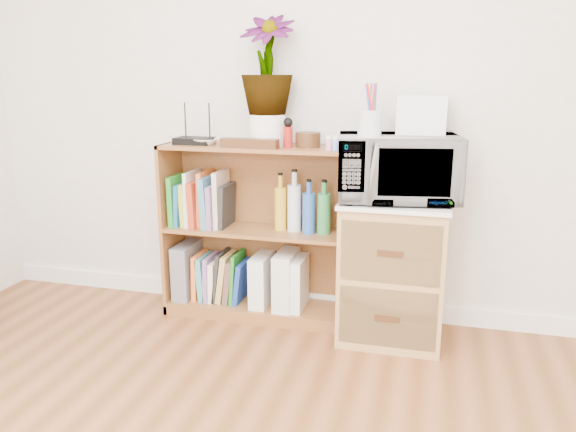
% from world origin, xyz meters
% --- Properties ---
extents(skirting_board, '(4.00, 0.02, 0.10)m').
position_xyz_m(skirting_board, '(0.00, 2.24, 0.05)').
color(skirting_board, white).
rests_on(skirting_board, ground).
extents(bookshelf, '(1.00, 0.30, 0.95)m').
position_xyz_m(bookshelf, '(-0.35, 2.10, 0.47)').
color(bookshelf, brown).
rests_on(bookshelf, ground).
extents(wicker_unit, '(0.50, 0.45, 0.70)m').
position_xyz_m(wicker_unit, '(0.40, 2.02, 0.35)').
color(wicker_unit, '#9E7542').
rests_on(wicker_unit, ground).
extents(microwave, '(0.62, 0.47, 0.31)m').
position_xyz_m(microwave, '(0.40, 2.02, 0.88)').
color(microwave, silver).
rests_on(microwave, wicker_unit).
extents(pen_cup, '(0.11, 0.11, 0.12)m').
position_xyz_m(pen_cup, '(0.27, 1.92, 1.09)').
color(pen_cup, silver).
rests_on(pen_cup, microwave).
extents(small_appliance, '(0.23, 0.19, 0.18)m').
position_xyz_m(small_appliance, '(0.50, 2.11, 1.12)').
color(small_appliance, silver).
rests_on(small_appliance, microwave).
extents(router, '(0.20, 0.13, 0.04)m').
position_xyz_m(router, '(-0.68, 2.08, 0.97)').
color(router, black).
rests_on(router, bookshelf).
extents(white_bowl, '(0.13, 0.13, 0.03)m').
position_xyz_m(white_bowl, '(-0.61, 2.07, 0.97)').
color(white_bowl, white).
rests_on(white_bowl, bookshelf).
extents(plant_pot, '(0.19, 0.19, 0.16)m').
position_xyz_m(plant_pot, '(-0.28, 2.12, 1.03)').
color(plant_pot, white).
rests_on(plant_pot, bookshelf).
extents(potted_plant, '(0.28, 0.28, 0.50)m').
position_xyz_m(potted_plant, '(-0.28, 2.12, 1.36)').
color(potted_plant, '#3D702C').
rests_on(potted_plant, plant_pot).
extents(trinket_box, '(0.29, 0.07, 0.05)m').
position_xyz_m(trinket_box, '(-0.34, 2.00, 0.97)').
color(trinket_box, '#321E0D').
rests_on(trinket_box, bookshelf).
extents(kokeshi_doll, '(0.05, 0.05, 0.11)m').
position_xyz_m(kokeshi_doll, '(-0.15, 2.06, 1.00)').
color(kokeshi_doll, maroon).
rests_on(kokeshi_doll, bookshelf).
extents(wooden_bowl, '(0.13, 0.13, 0.07)m').
position_xyz_m(wooden_bowl, '(-0.06, 2.11, 0.99)').
color(wooden_bowl, '#36200E').
rests_on(wooden_bowl, bookshelf).
extents(paint_jars, '(0.10, 0.04, 0.05)m').
position_xyz_m(paint_jars, '(0.10, 2.01, 0.98)').
color(paint_jars, pink).
rests_on(paint_jars, bookshelf).
extents(file_box, '(0.09, 0.25, 0.31)m').
position_xyz_m(file_box, '(-0.76, 2.10, 0.22)').
color(file_box, slate).
rests_on(file_box, bookshelf).
extents(magazine_holder_left, '(0.09, 0.23, 0.28)m').
position_xyz_m(magazine_holder_left, '(-0.31, 2.09, 0.21)').
color(magazine_holder_left, silver).
rests_on(magazine_holder_left, bookshelf).
extents(magazine_holder_mid, '(0.10, 0.25, 0.31)m').
position_xyz_m(magazine_holder_mid, '(-0.17, 2.09, 0.23)').
color(magazine_holder_mid, silver).
rests_on(magazine_holder_mid, bookshelf).
extents(magazine_holder_right, '(0.09, 0.23, 0.28)m').
position_xyz_m(magazine_holder_right, '(-0.11, 2.09, 0.21)').
color(magazine_holder_right, white).
rests_on(magazine_holder_right, bookshelf).
extents(cookbooks, '(0.32, 0.20, 0.31)m').
position_xyz_m(cookbooks, '(-0.65, 2.10, 0.63)').
color(cookbooks, '#248222').
rests_on(cookbooks, bookshelf).
extents(liquor_bottles, '(0.46, 0.07, 0.32)m').
position_xyz_m(liquor_bottles, '(-0.02, 2.10, 0.65)').
color(liquor_bottles, gold).
rests_on(liquor_bottles, bookshelf).
extents(lower_books, '(0.30, 0.19, 0.28)m').
position_xyz_m(lower_books, '(-0.56, 2.10, 0.20)').
color(lower_books, orange).
rests_on(lower_books, bookshelf).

